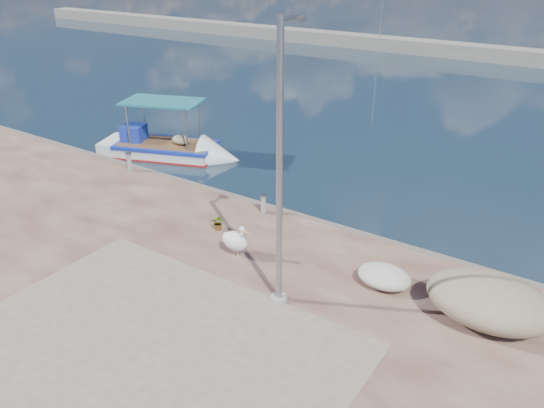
{
  "coord_description": "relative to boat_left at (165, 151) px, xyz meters",
  "views": [
    {
      "loc": [
        8.51,
        -8.9,
        8.68
      ],
      "look_at": [
        0.0,
        3.8,
        1.3
      ],
      "focal_mm": 35.0,
      "sensor_mm": 36.0,
      "label": 1
    }
  ],
  "objects": [
    {
      "name": "net_pile_c",
      "position": [
        15.54,
        -4.96,
        0.85
      ],
      "size": [
        2.99,
        2.14,
        1.18
      ],
      "primitive_type": "ellipsoid",
      "color": "tan",
      "rests_on": "quay"
    },
    {
      "name": "lamp_post",
      "position": [
        10.9,
        -7.04,
        3.56
      ],
      "size": [
        0.44,
        0.96,
        7.0
      ],
      "color": "gray",
      "rests_on": "quay"
    },
    {
      "name": "ground",
      "position": [
        8.51,
        -7.61,
        -0.24
      ],
      "size": [
        1400.0,
        1400.0,
        0.0
      ],
      "primitive_type": "plane",
      "color": "#162635",
      "rests_on": "ground"
    },
    {
      "name": "boat_left",
      "position": [
        0.0,
        0.0,
        0.0
      ],
      "size": [
        6.62,
        4.09,
        3.03
      ],
      "rotation": [
        0.0,
        0.0,
        0.35
      ],
      "color": "white",
      "rests_on": "ground"
    },
    {
      "name": "breakwater",
      "position": [
        8.5,
        32.39,
        0.37
      ],
      "size": [
        120.0,
        2.2,
        7.5
      ],
      "color": "gray",
      "rests_on": "ground"
    },
    {
      "name": "bollard_far",
      "position": [
        1.0,
        -3.04,
        0.67
      ],
      "size": [
        0.25,
        0.25,
        0.76
      ],
      "color": "gray",
      "rests_on": "quay"
    },
    {
      "name": "pelican",
      "position": [
        8.65,
        -5.92,
        0.77
      ],
      "size": [
        1.12,
        0.62,
        1.07
      ],
      "rotation": [
        0.0,
        0.0,
        -0.15
      ],
      "color": "tan",
      "rests_on": "quay"
    },
    {
      "name": "quay_patch",
      "position": [
        9.51,
        -10.61,
        0.27
      ],
      "size": [
        9.0,
        7.0,
        0.01
      ],
      "primitive_type": "cube",
      "color": "gray",
      "rests_on": "quay"
    },
    {
      "name": "net_pile_d",
      "position": [
        12.88,
        -4.94,
        0.54
      ],
      "size": [
        1.47,
        1.1,
        0.55
      ],
      "primitive_type": "ellipsoid",
      "color": "silver",
      "rests_on": "quay"
    },
    {
      "name": "potted_plant",
      "position": [
        7.21,
        -4.96,
        0.51
      ],
      "size": [
        0.55,
        0.51,
        0.49
      ],
      "primitive_type": "imported",
      "rotation": [
        0.0,
        0.0,
        0.34
      ],
      "color": "#33722D",
      "rests_on": "quay"
    },
    {
      "name": "bollard_near",
      "position": [
        7.72,
        -3.16,
        0.63
      ],
      "size": [
        0.22,
        0.22,
        0.67
      ],
      "color": "gray",
      "rests_on": "quay"
    }
  ]
}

